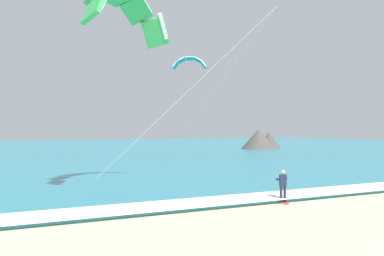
% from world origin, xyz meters
% --- Properties ---
extents(sea, '(200.00, 120.00, 0.20)m').
position_xyz_m(sea, '(0.00, 72.18, 0.10)').
color(sea, teal).
rests_on(sea, ground).
extents(surf_foam, '(200.00, 2.49, 0.04)m').
position_xyz_m(surf_foam, '(0.00, 13.18, 0.22)').
color(surf_foam, white).
rests_on(surf_foam, sea).
extents(surfboard, '(0.90, 1.47, 0.09)m').
position_xyz_m(surfboard, '(-0.74, 12.21, 0.03)').
color(surfboard, '#E04C38').
rests_on(surfboard, ground).
extents(kitesurfer, '(0.64, 0.63, 1.69)m').
position_xyz_m(kitesurfer, '(-0.74, 12.23, 0.94)').
color(kitesurfer, '#191E38').
rests_on(kitesurfer, ground).
extents(kite_primary, '(9.14, 9.53, 11.10)m').
position_xyz_m(kite_primary, '(-6.85, 19.29, 10.99)').
color(kite_primary, green).
extents(kite_distant, '(3.75, 3.00, 1.56)m').
position_xyz_m(kite_distant, '(9.17, 41.80, 11.87)').
color(kite_distant, teal).
extents(headland_right, '(8.65, 6.68, 3.64)m').
position_xyz_m(headland_right, '(31.51, 57.36, 1.75)').
color(headland_right, '#47423D').
rests_on(headland_right, ground).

